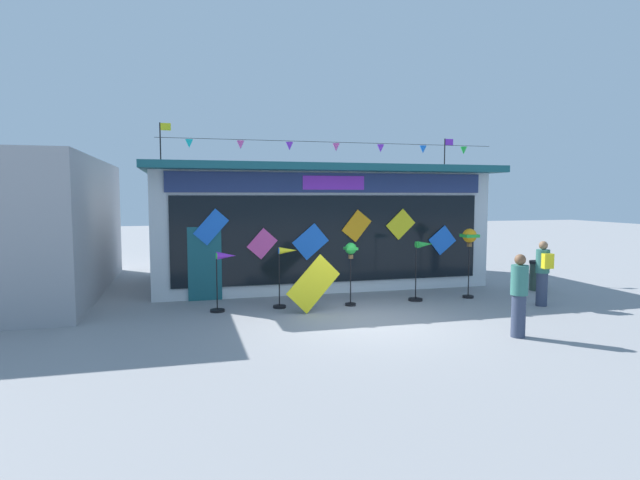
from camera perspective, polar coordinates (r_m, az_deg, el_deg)
name	(u,v)px	position (r m, az deg, el deg)	size (l,w,h in m)	color
ground_plane	(371,321)	(11.87, 5.62, -8.94)	(80.00, 80.00, 0.00)	gray
kite_shop_building	(313,224)	(17.06, -0.76, 1.73)	(10.47, 5.53, 5.05)	silver
wind_spinner_far_left	(223,272)	(12.83, -10.68, -3.50)	(0.65, 0.35, 1.48)	black
wind_spinner_left	(285,268)	(13.07, -3.91, -3.08)	(0.63, 0.33, 1.55)	black
wind_spinner_center_left	(351,256)	(13.27, 3.42, -1.82)	(0.31, 0.31, 1.63)	black
wind_spinner_center_right	(422,262)	(14.20, 11.17, -2.44)	(0.74, 0.38, 1.62)	black
wind_spinner_right	(469,241)	(14.81, 16.20, -0.06)	(0.40, 0.40, 1.93)	black
person_near_camera	(543,272)	(14.43, 23.42, -3.25)	(0.34, 0.46, 1.68)	#333D56
person_mid_plaza	(519,295)	(11.11, 21.15, -5.70)	(0.34, 0.34, 1.68)	#333D56
trash_bin	(538,275)	(16.81, 22.96, -3.63)	(0.52, 0.52, 0.89)	#2D4238
display_kite_on_ground	(313,284)	(12.55, -0.73, -4.86)	(0.71, 0.03, 1.30)	yellow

